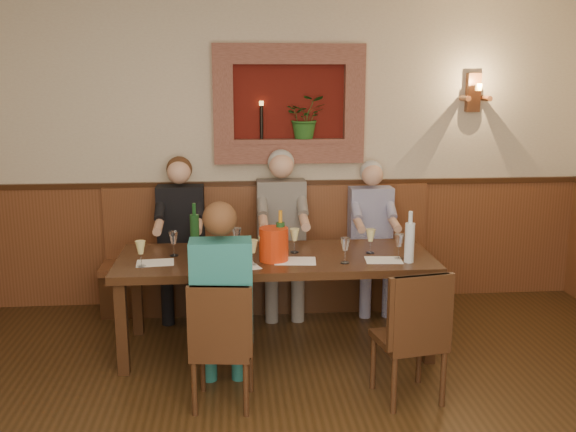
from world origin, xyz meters
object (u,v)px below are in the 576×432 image
person_bench_right (371,249)px  person_chair_front (222,319)px  dining_table (276,265)px  person_bench_left (181,250)px  spittoon_bucket (274,244)px  chair_near_right (409,361)px  wine_bottle_green_a (280,239)px  water_bottle (410,241)px  person_bench_mid (282,245)px  wine_bottle_green_b (195,232)px  chair_near_left (223,369)px  bench (269,272)px

person_bench_right → person_chair_front: size_ratio=1.00×
dining_table → person_bench_left: person_bench_left is taller
spittoon_bucket → person_bench_right: bearing=45.1°
chair_near_right → wine_bottle_green_a: wine_bottle_green_a is taller
chair_near_right → water_bottle: 0.93m
dining_table → person_chair_front: person_chair_front is taller
person_bench_mid → wine_bottle_green_b: person_bench_mid is taller
person_bench_mid → person_chair_front: (-0.51, -1.62, -0.05)m
person_bench_left → spittoon_bucket: size_ratio=5.68×
person_bench_right → chair_near_left: bearing=-128.0°
wine_bottle_green_a → water_bottle: water_bottle is taller
person_bench_left → wine_bottle_green_b: 0.77m
person_bench_mid → water_bottle: (0.86, -1.09, 0.30)m
chair_near_left → person_bench_mid: (0.52, 1.71, 0.36)m
wine_bottle_green_b → water_bottle: 1.65m
person_bench_right → water_bottle: 1.15m
spittoon_bucket → water_bottle: bearing=-7.5°
person_bench_left → person_bench_right: size_ratio=1.04×
water_bottle → dining_table: bearing=165.5°
person_bench_mid → water_bottle: person_bench_mid is taller
wine_bottle_green_a → water_bottle: 0.96m
dining_table → person_bench_right: person_bench_right is taller
person_chair_front → person_bench_right: bearing=50.5°
bench → person_bench_right: (0.93, -0.10, 0.23)m
chair_near_right → person_chair_front: person_chair_front is taller
person_bench_right → dining_table: bearing=-138.1°
chair_near_left → person_bench_left: 1.79m
spittoon_bucket → water_bottle: size_ratio=0.64×
chair_near_left → person_bench_right: 2.20m
chair_near_left → person_bench_left: person_bench_left is taller
chair_near_right → person_bench_right: (0.12, 1.74, 0.29)m
dining_table → bench: (0.00, 0.94, -0.35)m
water_bottle → chair_near_left: bearing=-155.7°
chair_near_left → water_bottle: size_ratio=2.23×
dining_table → person_bench_mid: person_bench_mid is taller
wine_bottle_green_a → person_bench_mid: bearing=84.9°
dining_table → person_chair_front: 0.88m
person_chair_front → wine_bottle_green_a: bearing=58.2°
person_bench_mid → person_bench_left: bearing=179.9°
dining_table → person_bench_right: (0.93, 0.84, -0.12)m
chair_near_left → spittoon_bucket: (0.38, 0.75, 0.62)m
chair_near_right → water_bottle: (0.16, 0.65, 0.64)m
chair_near_left → chair_near_right: chair_near_right is taller
chair_near_right → person_chair_front: bearing=164.4°
bench → person_bench_mid: size_ratio=2.05×
chair_near_left → person_bench_mid: person_bench_mid is taller
person_chair_front → wine_bottle_green_a: size_ratio=3.64×
bench → chair_near_right: bench is taller
chair_near_right → person_bench_left: bearing=122.7°
person_bench_left → person_bench_mid: 0.90m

